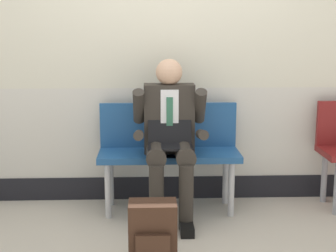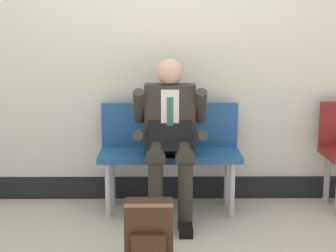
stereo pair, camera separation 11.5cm
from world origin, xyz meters
The scene contains 5 objects.
ground_plane centered at (0.00, 0.00, 0.00)m, with size 18.00×18.00×0.00m, color #B2A899.
station_wall centered at (0.00, 0.79, 1.48)m, with size 5.18×0.14×3.00m.
bench_with_person centered at (0.03, 0.51, 0.53)m, with size 1.14×0.42×0.87m.
person_seated centered at (0.03, 0.32, 0.67)m, with size 0.57×0.70×1.25m.
backpack centered at (-0.11, -0.53, 0.20)m, with size 0.30×0.23×0.42m.
Camera 1 is at (-0.13, -3.53, 1.50)m, focal length 54.21 mm.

